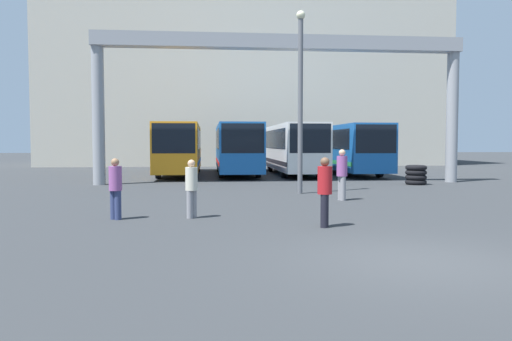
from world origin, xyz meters
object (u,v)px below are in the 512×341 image
object	(u,v)px
pedestrian_mid_left	(342,173)
bus_slot_3	(347,146)
pedestrian_near_right	(192,187)
bus_slot_2	(292,146)
tire_stack	(416,175)
lamp_post	(300,94)
pedestrian_far_center	(325,190)
bus_slot_1	(236,146)
pedestrian_near_center	(115,187)
bus_slot_0	(180,146)

from	to	relation	value
pedestrian_mid_left	bus_slot_3	bearing A→B (deg)	-29.74
pedestrian_near_right	bus_slot_3	bearing A→B (deg)	12.67
bus_slot_2	bus_slot_3	xyz separation A→B (m)	(3.68, -0.11, -0.02)
tire_stack	lamp_post	bearing A→B (deg)	-149.73
bus_slot_3	pedestrian_far_center	bearing A→B (deg)	-107.25
lamp_post	bus_slot_2	bearing A→B (deg)	81.79
bus_slot_2	bus_slot_1	bearing A→B (deg)	175.58
pedestrian_far_center	bus_slot_1	bearing A→B (deg)	20.40
pedestrian_near_center	tire_stack	xyz separation A→B (m)	(12.73, 10.17, -0.39)
tire_stack	lamp_post	distance (m)	8.36
pedestrian_mid_left	bus_slot_0	bearing A→B (deg)	10.20
bus_slot_3	pedestrian_near_right	size ratio (longest dim) A/B	7.16
tire_stack	bus_slot_3	bearing A→B (deg)	96.86
bus_slot_0	pedestrian_near_right	distance (m)	19.05
pedestrian_near_center	bus_slot_0	bearing A→B (deg)	-58.26
pedestrian_near_center	lamp_post	bearing A→B (deg)	-100.57
bus_slot_0	pedestrian_near_center	world-z (taller)	bus_slot_0
bus_slot_1	tire_stack	size ratio (longest dim) A/B	11.80
bus_slot_1	pedestrian_near_center	xyz separation A→B (m)	(-4.33, -19.22, -0.98)
bus_slot_3	pedestrian_far_center	xyz separation A→B (m)	(-6.38, -20.55, -0.92)
bus_slot_1	pedestrian_near_center	distance (m)	19.73
pedestrian_near_right	lamp_post	xyz separation A→B (m)	(4.17, 6.29, 3.18)
pedestrian_far_center	pedestrian_near_center	bearing A→B (deg)	89.72
bus_slot_3	pedestrian_near_center	size ratio (longest dim) A/B	6.97
bus_slot_3	pedestrian_far_center	size ratio (longest dim) A/B	6.72
tire_stack	lamp_post	size ratio (longest dim) A/B	0.14
lamp_post	pedestrian_mid_left	bearing A→B (deg)	-67.26
bus_slot_2	bus_slot_3	bearing A→B (deg)	-1.73
bus_slot_0	pedestrian_far_center	size ratio (longest dim) A/B	6.96
bus_slot_2	tire_stack	world-z (taller)	bus_slot_2
pedestrian_near_right	tire_stack	size ratio (longest dim) A/B	1.54
bus_slot_0	bus_slot_2	bearing A→B (deg)	-0.74
pedestrian_near_center	pedestrian_far_center	world-z (taller)	pedestrian_far_center
pedestrian_mid_left	lamp_post	bearing A→B (deg)	9.49
pedestrian_far_center	pedestrian_mid_left	bearing A→B (deg)	-1.52
bus_slot_0	bus_slot_1	xyz separation A→B (m)	(3.68, 0.19, 0.01)
bus_slot_2	pedestrian_near_right	xyz separation A→B (m)	(-5.99, -18.88, -1.00)
bus_slot_1	pedestrian_near_right	xyz separation A→B (m)	(-2.31, -19.16, -1.00)
bus_slot_0	lamp_post	bearing A→B (deg)	-66.41
bus_slot_1	pedestrian_near_right	bearing A→B (deg)	-96.87
bus_slot_3	pedestrian_mid_left	world-z (taller)	bus_slot_3
pedestrian_far_center	bus_slot_2	bearing A→B (deg)	10.28
pedestrian_far_center	tire_stack	size ratio (longest dim) A/B	1.64
bus_slot_0	lamp_post	distance (m)	14.01
pedestrian_mid_left	pedestrian_near_right	bearing A→B (deg)	112.57
pedestrian_near_center	lamp_post	xyz separation A→B (m)	(6.19, 6.35, 3.15)
bus_slot_3	lamp_post	distance (m)	13.81
bus_slot_0	pedestrian_near_right	world-z (taller)	bus_slot_0
bus_slot_1	bus_slot_2	xyz separation A→B (m)	(3.68, -0.28, -0.00)
bus_slot_1	bus_slot_3	world-z (taller)	bus_slot_1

